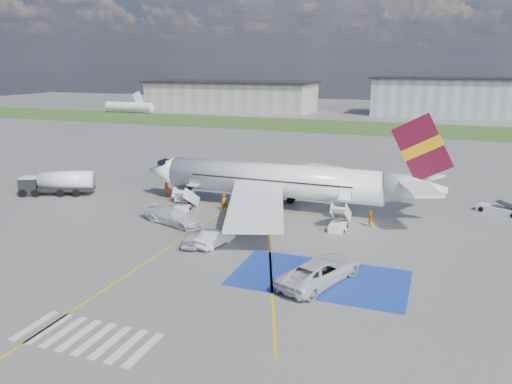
{
  "coord_description": "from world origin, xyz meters",
  "views": [
    {
      "loc": [
        18.14,
        -40.82,
        16.89
      ],
      "look_at": [
        0.21,
        7.56,
        3.5
      ],
      "focal_mm": 35.0,
      "sensor_mm": 36.0,
      "label": 1
    }
  ],
  "objects_px": {
    "car_silver_b": "(214,238)",
    "car_silver_a": "(194,238)",
    "gpu_cart": "(184,196)",
    "fuel_tanker": "(58,185)",
    "belt_loader": "(500,210)",
    "airliner": "(285,181)",
    "van_white_a": "(321,267)",
    "van_white_b": "(173,214)"
  },
  "relations": [
    {
      "from": "belt_loader",
      "to": "van_white_b",
      "type": "bearing_deg",
      "value": -129.45
    },
    {
      "from": "airliner",
      "to": "belt_loader",
      "type": "height_order",
      "value": "airliner"
    },
    {
      "from": "van_white_b",
      "to": "gpu_cart",
      "type": "bearing_deg",
      "value": 38.27
    },
    {
      "from": "airliner",
      "to": "gpu_cart",
      "type": "xyz_separation_m",
      "value": [
        -12.57,
        -1.7,
        -2.56
      ]
    },
    {
      "from": "van_white_a",
      "to": "van_white_b",
      "type": "xyz_separation_m",
      "value": [
        -18.33,
        8.89,
        -0.13
      ]
    },
    {
      "from": "fuel_tanker",
      "to": "van_white_a",
      "type": "xyz_separation_m",
      "value": [
        38.69,
        -14.54,
        -0.09
      ]
    },
    {
      "from": "airliner",
      "to": "van_white_b",
      "type": "bearing_deg",
      "value": -134.46
    },
    {
      "from": "car_silver_a",
      "to": "car_silver_b",
      "type": "bearing_deg",
      "value": -172.71
    },
    {
      "from": "car_silver_b",
      "to": "car_silver_a",
      "type": "bearing_deg",
      "value": 29.83
    },
    {
      "from": "fuel_tanker",
      "to": "car_silver_b",
      "type": "xyz_separation_m",
      "value": [
        27.32,
        -10.01,
        -0.57
      ]
    },
    {
      "from": "van_white_b",
      "to": "car_silver_b",
      "type": "bearing_deg",
      "value": -103.89
    },
    {
      "from": "van_white_a",
      "to": "airliner",
      "type": "bearing_deg",
      "value": -44.36
    },
    {
      "from": "fuel_tanker",
      "to": "van_white_a",
      "type": "relative_size",
      "value": 1.43
    },
    {
      "from": "car_silver_b",
      "to": "van_white_a",
      "type": "distance_m",
      "value": 12.25
    },
    {
      "from": "gpu_cart",
      "to": "belt_loader",
      "type": "xyz_separation_m",
      "value": [
        36.44,
        8.39,
        -0.45
      ]
    },
    {
      "from": "fuel_tanker",
      "to": "car_silver_a",
      "type": "distance_m",
      "value": 27.61
    },
    {
      "from": "van_white_a",
      "to": "car_silver_a",
      "type": "bearing_deg",
      "value": 4.13
    },
    {
      "from": "van_white_b",
      "to": "car_silver_a",
      "type": "bearing_deg",
      "value": -115.91
    },
    {
      "from": "airliner",
      "to": "car_silver_a",
      "type": "relative_size",
      "value": 8.79
    },
    {
      "from": "airliner",
      "to": "car_silver_a",
      "type": "distance_m",
      "value": 15.68
    },
    {
      "from": "airliner",
      "to": "gpu_cart",
      "type": "height_order",
      "value": "airliner"
    },
    {
      "from": "airliner",
      "to": "van_white_a",
      "type": "relative_size",
      "value": 5.53
    },
    {
      "from": "gpu_cart",
      "to": "car_silver_b",
      "type": "relative_size",
      "value": 0.52
    },
    {
      "from": "airliner",
      "to": "fuel_tanker",
      "type": "relative_size",
      "value": 3.86
    },
    {
      "from": "fuel_tanker",
      "to": "car_silver_a",
      "type": "bearing_deg",
      "value": -44.63
    },
    {
      "from": "fuel_tanker",
      "to": "car_silver_b",
      "type": "height_order",
      "value": "fuel_tanker"
    },
    {
      "from": "car_silver_a",
      "to": "gpu_cart",
      "type": "bearing_deg",
      "value": -69.16
    },
    {
      "from": "car_silver_b",
      "to": "van_white_a",
      "type": "bearing_deg",
      "value": 170.01
    },
    {
      "from": "belt_loader",
      "to": "gpu_cart",
      "type": "bearing_deg",
      "value": -142.71
    },
    {
      "from": "airliner",
      "to": "van_white_b",
      "type": "xyz_separation_m",
      "value": [
        -9.62,
        -9.8,
        -2.27
      ]
    },
    {
      "from": "belt_loader",
      "to": "car_silver_b",
      "type": "bearing_deg",
      "value": -117.5
    },
    {
      "from": "fuel_tanker",
      "to": "gpu_cart",
      "type": "distance_m",
      "value": 17.59
    },
    {
      "from": "airliner",
      "to": "belt_loader",
      "type": "distance_m",
      "value": 24.97
    },
    {
      "from": "gpu_cart",
      "to": "van_white_a",
      "type": "xyz_separation_m",
      "value": [
        21.28,
        -17.0,
        0.42
      ]
    },
    {
      "from": "fuel_tanker",
      "to": "van_white_b",
      "type": "xyz_separation_m",
      "value": [
        20.36,
        -5.64,
        -0.21
      ]
    },
    {
      "from": "car_silver_a",
      "to": "van_white_a",
      "type": "distance_m",
      "value": 13.79
    },
    {
      "from": "car_silver_a",
      "to": "car_silver_b",
      "type": "height_order",
      "value": "car_silver_b"
    },
    {
      "from": "gpu_cart",
      "to": "fuel_tanker",
      "type": "bearing_deg",
      "value": 177.65
    },
    {
      "from": "car_silver_a",
      "to": "van_white_a",
      "type": "relative_size",
      "value": 0.63
    },
    {
      "from": "belt_loader",
      "to": "van_white_a",
      "type": "distance_m",
      "value": 29.59
    },
    {
      "from": "airliner",
      "to": "car_silver_b",
      "type": "height_order",
      "value": "airliner"
    },
    {
      "from": "car_silver_b",
      "to": "van_white_b",
      "type": "distance_m",
      "value": 8.22
    }
  ]
}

